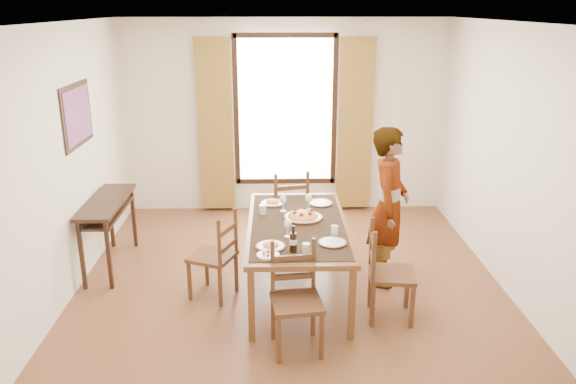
{
  "coord_description": "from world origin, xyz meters",
  "views": [
    {
      "loc": [
        -0.16,
        -5.31,
        2.85
      ],
      "look_at": [
        -0.02,
        0.23,
        1.0
      ],
      "focal_mm": 35.0,
      "sensor_mm": 36.0,
      "label": 1
    }
  ],
  "objects_px": {
    "dining_table": "(298,229)",
    "pasta_platter": "(303,214)",
    "console_table": "(107,210)",
    "man": "(389,207)"
  },
  "relations": [
    {
      "from": "pasta_platter",
      "to": "console_table",
      "type": "bearing_deg",
      "value": 166.57
    },
    {
      "from": "dining_table",
      "to": "man",
      "type": "height_order",
      "value": "man"
    },
    {
      "from": "console_table",
      "to": "dining_table",
      "type": "xyz_separation_m",
      "value": [
        2.1,
        -0.64,
        0.01
      ]
    },
    {
      "from": "console_table",
      "to": "pasta_platter",
      "type": "relative_size",
      "value": 3.0
    },
    {
      "from": "dining_table",
      "to": "pasta_platter",
      "type": "bearing_deg",
      "value": 64.35
    },
    {
      "from": "pasta_platter",
      "to": "dining_table",
      "type": "bearing_deg",
      "value": -115.65
    },
    {
      "from": "console_table",
      "to": "pasta_platter",
      "type": "xyz_separation_m",
      "value": [
        2.16,
        -0.52,
        0.12
      ]
    },
    {
      "from": "dining_table",
      "to": "pasta_platter",
      "type": "height_order",
      "value": "pasta_platter"
    },
    {
      "from": "dining_table",
      "to": "man",
      "type": "relative_size",
      "value": 1.15
    },
    {
      "from": "console_table",
      "to": "dining_table",
      "type": "height_order",
      "value": "console_table"
    }
  ]
}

